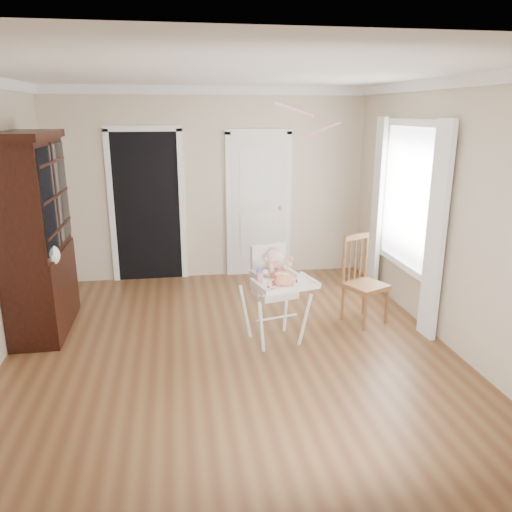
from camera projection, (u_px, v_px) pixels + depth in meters
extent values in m
plane|color=brown|center=(231.00, 350.00, 5.13)|extent=(5.00, 5.00, 0.00)
plane|color=white|center=(227.00, 72.00, 4.38)|extent=(5.00, 5.00, 0.00)
plane|color=beige|center=(210.00, 185.00, 7.12)|extent=(4.50, 0.00, 4.50)
plane|color=beige|center=(448.00, 214.00, 5.10)|extent=(0.00, 5.00, 5.00)
cube|color=black|center=(147.00, 208.00, 7.06)|extent=(0.90, 0.03, 2.10)
cube|color=white|center=(112.00, 209.00, 6.97)|extent=(0.08, 0.05, 2.18)
cube|color=white|center=(182.00, 207.00, 7.13)|extent=(0.08, 0.05, 2.18)
cube|color=white|center=(142.00, 128.00, 6.75)|extent=(1.06, 0.05, 0.08)
cube|color=white|center=(259.00, 206.00, 7.30)|extent=(0.80, 0.05, 2.05)
cube|color=white|center=(229.00, 207.00, 7.24)|extent=(0.08, 0.05, 2.13)
cube|color=white|center=(288.00, 205.00, 7.37)|extent=(0.08, 0.05, 2.13)
sphere|color=gold|center=(281.00, 208.00, 7.32)|extent=(0.06, 0.06, 0.06)
cube|color=white|center=(411.00, 197.00, 5.84)|extent=(0.02, 1.20, 1.60)
cube|color=white|center=(416.00, 123.00, 5.61)|extent=(0.06, 1.36, 0.08)
cube|color=white|center=(436.00, 233.00, 5.16)|extent=(0.08, 0.28, 2.30)
cube|color=white|center=(377.00, 206.00, 6.64)|extent=(0.08, 0.28, 2.30)
cylinder|color=white|center=(262.00, 328.00, 4.99)|extent=(0.11, 0.14, 0.61)
cylinder|color=white|center=(305.00, 321.00, 5.17)|extent=(0.14, 0.11, 0.61)
cylinder|color=white|center=(245.00, 312.00, 5.38)|extent=(0.14, 0.11, 0.61)
cylinder|color=white|center=(286.00, 306.00, 5.56)|extent=(0.11, 0.14, 0.61)
cylinder|color=white|center=(276.00, 318.00, 5.23)|extent=(0.46, 0.13, 0.02)
cube|color=silver|center=(275.00, 292.00, 5.20)|extent=(0.46, 0.44, 0.08)
cube|color=silver|center=(258.00, 283.00, 5.09)|extent=(0.12, 0.34, 0.18)
cube|color=silver|center=(292.00, 278.00, 5.23)|extent=(0.12, 0.34, 0.18)
cube|color=silver|center=(268.00, 265.00, 5.28)|extent=(0.39, 0.15, 0.45)
cube|color=white|center=(285.00, 285.00, 4.94)|extent=(0.65, 0.53, 0.03)
cube|color=white|center=(294.00, 289.00, 4.76)|extent=(0.56, 0.16, 0.04)
ellipsoid|color=beige|center=(274.00, 278.00, 5.18)|extent=(0.24, 0.21, 0.26)
sphere|color=beige|center=(274.00, 258.00, 5.12)|extent=(0.22, 0.22, 0.18)
sphere|color=red|center=(276.00, 274.00, 5.11)|extent=(0.13, 0.13, 0.13)
sphere|color=red|center=(275.00, 265.00, 5.05)|extent=(0.07, 0.07, 0.07)
sphere|color=red|center=(291.00, 259.00, 5.11)|extent=(0.06, 0.06, 0.06)
cylinder|color=silver|center=(283.00, 283.00, 4.93)|extent=(0.23, 0.23, 0.01)
cylinder|color=red|center=(283.00, 278.00, 4.91)|extent=(0.17, 0.17, 0.10)
cylinder|color=#F2E08C|center=(286.00, 275.00, 4.89)|extent=(0.08, 0.08, 0.02)
cylinder|color=pink|center=(260.00, 277.00, 4.96)|extent=(0.07, 0.07, 0.10)
cylinder|color=#6E5B9F|center=(260.00, 270.00, 4.94)|extent=(0.07, 0.07, 0.03)
cone|color=#6E5B9F|center=(260.00, 267.00, 4.93)|extent=(0.02, 0.02, 0.04)
cube|color=black|center=(44.00, 291.00, 5.52)|extent=(0.50, 1.21, 0.90)
cube|color=black|center=(32.00, 196.00, 5.23)|extent=(0.46, 1.21, 1.21)
cube|color=black|center=(49.00, 201.00, 4.98)|extent=(0.02, 0.52, 1.06)
cube|color=black|center=(62.00, 191.00, 5.55)|extent=(0.02, 0.52, 1.06)
cube|color=black|center=(24.00, 135.00, 5.05)|extent=(0.54, 1.29, 0.08)
ellipsoid|color=white|center=(50.00, 255.00, 5.08)|extent=(0.20, 0.16, 0.22)
cube|color=brown|center=(366.00, 286.00, 5.71)|extent=(0.55, 0.55, 0.05)
cylinder|color=brown|center=(365.00, 312.00, 5.53)|extent=(0.04, 0.04, 0.44)
cylinder|color=brown|center=(387.00, 305.00, 5.72)|extent=(0.04, 0.04, 0.44)
cylinder|color=brown|center=(343.00, 302.00, 5.81)|extent=(0.04, 0.04, 0.44)
cylinder|color=brown|center=(364.00, 296.00, 6.00)|extent=(0.04, 0.04, 0.44)
cylinder|color=brown|center=(344.00, 261.00, 5.68)|extent=(0.04, 0.04, 0.57)
cylinder|color=brown|center=(366.00, 256.00, 5.87)|extent=(0.04, 0.04, 0.57)
cube|color=brown|center=(356.00, 237.00, 5.70)|extent=(0.36, 0.19, 0.06)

